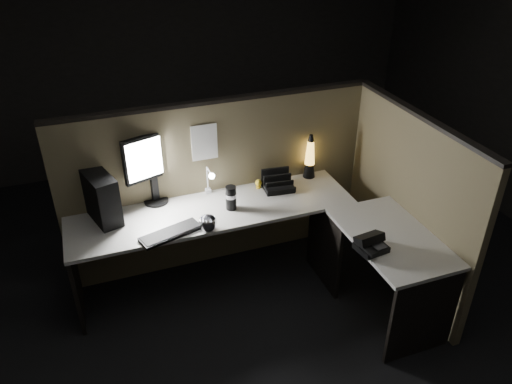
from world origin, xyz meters
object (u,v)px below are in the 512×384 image
object	(u,v)px
lava_lamp	(310,160)
desk_phone	(370,244)
monitor	(151,162)
pc_tower	(101,198)
keyboard	(171,233)

from	to	relation	value
lava_lamp	desk_phone	xyz separation A→B (m)	(-0.05, -1.12, -0.12)
monitor	lava_lamp	world-z (taller)	monitor
monitor	desk_phone	world-z (taller)	monitor
pc_tower	desk_phone	xyz separation A→B (m)	(1.73, -1.05, -0.15)
pc_tower	keyboard	world-z (taller)	pc_tower
keyboard	lava_lamp	distance (m)	1.43
keyboard	desk_phone	xyz separation A→B (m)	(1.30, -0.66, 0.03)
monitor	keyboard	world-z (taller)	monitor
pc_tower	keyboard	bearing A→B (deg)	-57.67
desk_phone	monitor	bearing A→B (deg)	131.15
pc_tower	keyboard	xyz separation A→B (m)	(0.44, -0.38, -0.18)
monitor	desk_phone	distance (m)	1.79
desk_phone	lava_lamp	bearing A→B (deg)	80.30
lava_lamp	desk_phone	size ratio (longest dim) A/B	1.77
pc_tower	monitor	size ratio (longest dim) A/B	0.65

